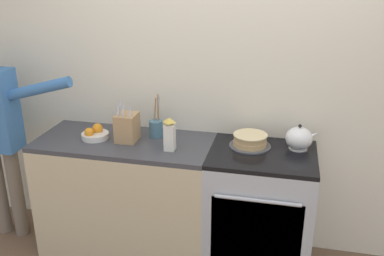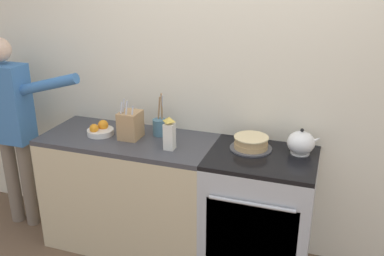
{
  "view_description": "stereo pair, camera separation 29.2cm",
  "coord_description": "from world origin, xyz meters",
  "px_view_note": "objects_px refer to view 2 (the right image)",
  "views": [
    {
      "loc": [
        0.44,
        -2.4,
        2.11
      ],
      "look_at": [
        -0.17,
        0.27,
        1.06
      ],
      "focal_mm": 40.0,
      "sensor_mm": 36.0,
      "label": 1
    },
    {
      "loc": [
        0.72,
        -2.32,
        2.11
      ],
      "look_at": [
        -0.17,
        0.27,
        1.06
      ],
      "focal_mm": 40.0,
      "sensor_mm": 36.0,
      "label": 2
    }
  ],
  "objects_px": {
    "knife_block": "(130,125)",
    "fruit_bowl": "(100,130)",
    "utensil_crock": "(160,126)",
    "milk_carton": "(169,134)",
    "person_baker": "(11,119)",
    "stove_range": "(258,215)",
    "tea_kettle": "(301,143)",
    "layer_cake": "(251,143)"
  },
  "relations": [
    {
      "from": "knife_block",
      "to": "fruit_bowl",
      "type": "distance_m",
      "value": 0.26
    },
    {
      "from": "fruit_bowl",
      "to": "utensil_crock",
      "type": "bearing_deg",
      "value": 17.35
    },
    {
      "from": "milk_carton",
      "to": "person_baker",
      "type": "xyz_separation_m",
      "value": [
        -1.39,
        0.05,
        -0.07
      ]
    },
    {
      "from": "stove_range",
      "to": "milk_carton",
      "type": "distance_m",
      "value": 0.85
    },
    {
      "from": "fruit_bowl",
      "to": "milk_carton",
      "type": "xyz_separation_m",
      "value": [
        0.59,
        -0.08,
        0.08
      ]
    },
    {
      "from": "milk_carton",
      "to": "person_baker",
      "type": "relative_size",
      "value": 0.15
    },
    {
      "from": "stove_range",
      "to": "tea_kettle",
      "type": "relative_size",
      "value": 4.04
    },
    {
      "from": "knife_block",
      "to": "fruit_bowl",
      "type": "relative_size",
      "value": 1.5
    },
    {
      "from": "fruit_bowl",
      "to": "milk_carton",
      "type": "relative_size",
      "value": 0.84
    },
    {
      "from": "knife_block",
      "to": "person_baker",
      "type": "relative_size",
      "value": 0.19
    },
    {
      "from": "layer_cake",
      "to": "tea_kettle",
      "type": "height_order",
      "value": "tea_kettle"
    },
    {
      "from": "tea_kettle",
      "to": "milk_carton",
      "type": "distance_m",
      "value": 0.89
    },
    {
      "from": "fruit_bowl",
      "to": "knife_block",
      "type": "bearing_deg",
      "value": 3.42
    },
    {
      "from": "stove_range",
      "to": "milk_carton",
      "type": "xyz_separation_m",
      "value": [
        -0.63,
        -0.09,
        0.57
      ]
    },
    {
      "from": "utensil_crock",
      "to": "stove_range",
      "type": "bearing_deg",
      "value": -8.99
    },
    {
      "from": "layer_cake",
      "to": "person_baker",
      "type": "xyz_separation_m",
      "value": [
        -1.92,
        -0.13,
        -0.0
      ]
    },
    {
      "from": "utensil_crock",
      "to": "person_baker",
      "type": "relative_size",
      "value": 0.21
    },
    {
      "from": "stove_range",
      "to": "knife_block",
      "type": "distance_m",
      "value": 1.12
    },
    {
      "from": "stove_range",
      "to": "utensil_crock",
      "type": "bearing_deg",
      "value": 171.01
    },
    {
      "from": "knife_block",
      "to": "layer_cake",
      "type": "bearing_deg",
      "value": 5.61
    },
    {
      "from": "tea_kettle",
      "to": "milk_carton",
      "type": "height_order",
      "value": "milk_carton"
    },
    {
      "from": "utensil_crock",
      "to": "fruit_bowl",
      "type": "xyz_separation_m",
      "value": [
        -0.43,
        -0.13,
        -0.04
      ]
    },
    {
      "from": "knife_block",
      "to": "milk_carton",
      "type": "relative_size",
      "value": 1.26
    },
    {
      "from": "stove_range",
      "to": "layer_cake",
      "type": "xyz_separation_m",
      "value": [
        -0.1,
        0.09,
        0.5
      ]
    },
    {
      "from": "tea_kettle",
      "to": "milk_carton",
      "type": "bearing_deg",
      "value": -165.86
    },
    {
      "from": "layer_cake",
      "to": "person_baker",
      "type": "height_order",
      "value": "person_baker"
    },
    {
      "from": "layer_cake",
      "to": "tea_kettle",
      "type": "bearing_deg",
      "value": 5.74
    },
    {
      "from": "knife_block",
      "to": "milk_carton",
      "type": "xyz_separation_m",
      "value": [
        0.35,
        -0.1,
        0.01
      ]
    },
    {
      "from": "tea_kettle",
      "to": "person_baker",
      "type": "distance_m",
      "value": 2.26
    },
    {
      "from": "tea_kettle",
      "to": "fruit_bowl",
      "type": "relative_size",
      "value": 1.14
    },
    {
      "from": "utensil_crock",
      "to": "tea_kettle",
      "type": "bearing_deg",
      "value": 0.04
    },
    {
      "from": "layer_cake",
      "to": "stove_range",
      "type": "bearing_deg",
      "value": -43.86
    },
    {
      "from": "knife_block",
      "to": "utensil_crock",
      "type": "height_order",
      "value": "utensil_crock"
    },
    {
      "from": "knife_block",
      "to": "milk_carton",
      "type": "height_order",
      "value": "knife_block"
    },
    {
      "from": "layer_cake",
      "to": "fruit_bowl",
      "type": "bearing_deg",
      "value": -174.87
    },
    {
      "from": "tea_kettle",
      "to": "knife_block",
      "type": "xyz_separation_m",
      "value": [
        -1.21,
        -0.12,
        0.02
      ]
    },
    {
      "from": "stove_range",
      "to": "utensil_crock",
      "type": "height_order",
      "value": "utensil_crock"
    },
    {
      "from": "tea_kettle",
      "to": "utensil_crock",
      "type": "xyz_separation_m",
      "value": [
        -1.03,
        -0.0,
        -0.01
      ]
    },
    {
      "from": "layer_cake",
      "to": "person_baker",
      "type": "bearing_deg",
      "value": -176.04
    },
    {
      "from": "layer_cake",
      "to": "milk_carton",
      "type": "xyz_separation_m",
      "value": [
        -0.53,
        -0.18,
        0.07
      ]
    },
    {
      "from": "stove_range",
      "to": "fruit_bowl",
      "type": "xyz_separation_m",
      "value": [
        -1.22,
        -0.01,
        0.49
      ]
    },
    {
      "from": "stove_range",
      "to": "layer_cake",
      "type": "relative_size",
      "value": 3.12
    }
  ]
}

